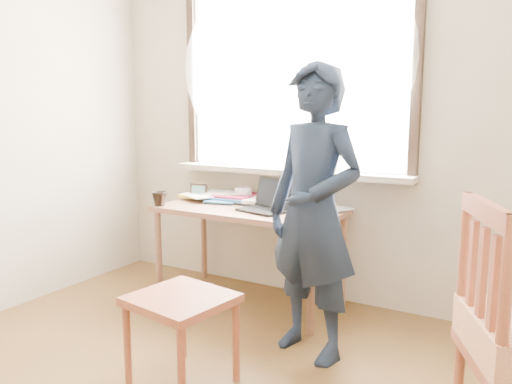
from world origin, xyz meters
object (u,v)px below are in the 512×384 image
Objects in this scene: work_chair at (181,310)px; person at (314,213)px; mug_white at (243,194)px; laptop at (268,203)px; desk at (249,218)px; mug_dark at (160,199)px.

person is at bearing 55.64° from work_chair.
mug_white is 0.08× the size of person.
laptop is 0.70m from person.
work_chair is (0.27, -1.11, -0.23)m from desk.
work_chair is (0.45, -1.33, -0.35)m from mug_white.
work_chair is at bearing -76.36° from desk.
mug_dark is 1.26m from work_chair.
desk is 1.17m from work_chair.
desk is 0.87m from person.
mug_dark is 0.22× the size of work_chair.
laptop is at bearing 155.80° from person.
mug_dark reaches higher than work_chair.
mug_dark is at bearing -173.76° from person.
desk is at bearing 168.23° from laptop.
person reaches higher than desk.
mug_white is at bearing 157.41° from person.
person is at bearing -9.64° from mug_dark.
mug_dark reaches higher than desk.
mug_white is (-0.18, 0.22, 0.12)m from desk.
mug_dark is 1.31m from person.
desk reaches higher than work_chair.
person is (1.29, -0.22, 0.07)m from mug_dark.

